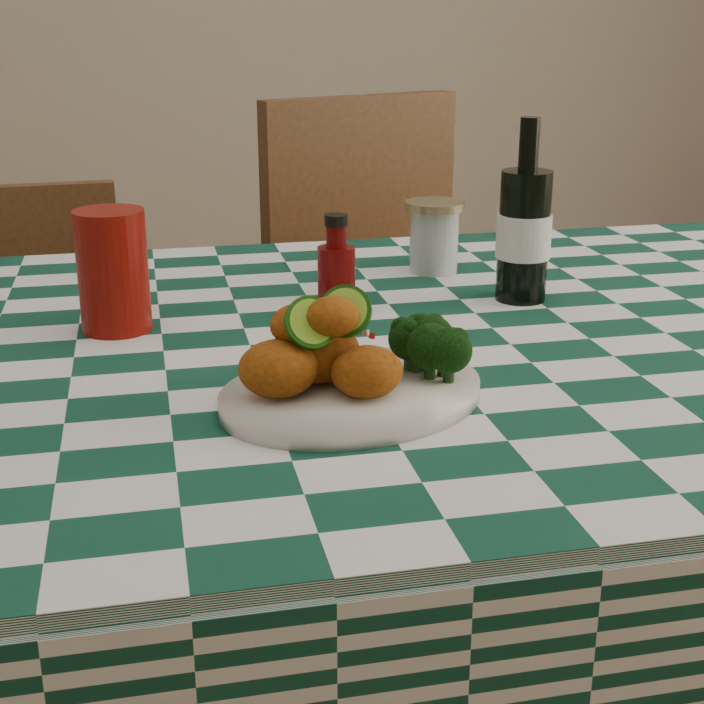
{
  "coord_description": "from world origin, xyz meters",
  "views": [
    {
      "loc": [
        -0.22,
        -1.11,
        1.17
      ],
      "look_at": [
        -0.02,
        -0.2,
        0.84
      ],
      "focal_mm": 50.0,
      "sensor_mm": 36.0,
      "label": 1
    }
  ],
  "objects": [
    {
      "name": "fried_chicken_pile",
      "position": [
        -0.04,
        -0.2,
        0.85
      ],
      "size": [
        0.15,
        0.11,
        0.1
      ],
      "primitive_type": null,
      "color": "#A85110",
      "rests_on": "plate"
    },
    {
      "name": "beer_bottle",
      "position": [
        0.29,
        0.11,
        0.91
      ],
      "size": [
        0.09,
        0.09,
        0.25
      ],
      "primitive_type": null,
      "rotation": [
        0.0,
        0.0,
        0.31
      ],
      "color": "black",
      "rests_on": "dining_table"
    },
    {
      "name": "mason_jar",
      "position": [
        0.21,
        0.28,
        0.84
      ],
      "size": [
        0.11,
        0.11,
        0.11
      ],
      "primitive_type": null,
      "rotation": [
        0.0,
        0.0,
        0.21
      ],
      "color": "#B2BCBA",
      "rests_on": "dining_table"
    },
    {
      "name": "broccoli_side",
      "position": [
        0.07,
        -0.19,
        0.83
      ],
      "size": [
        0.08,
        0.08,
        0.06
      ],
      "primitive_type": null,
      "color": "black",
      "rests_on": "plate"
    },
    {
      "name": "red_tumbler",
      "position": [
        -0.26,
        0.09,
        0.86
      ],
      "size": [
        0.1,
        0.1,
        0.15
      ],
      "primitive_type": "cylinder",
      "rotation": [
        0.0,
        0.0,
        0.1
      ],
      "color": "maroon",
      "rests_on": "dining_table"
    },
    {
      "name": "plate",
      "position": [
        -0.02,
        -0.2,
        0.8
      ],
      "size": [
        0.34,
        0.3,
        0.02
      ],
      "primitive_type": null,
      "rotation": [
        0.0,
        0.0,
        0.33
      ],
      "color": "silver",
      "rests_on": "dining_table"
    },
    {
      "name": "dining_table",
      "position": [
        0.0,
        0.0,
        0.39
      ],
      "size": [
        1.66,
        1.06,
        0.79
      ],
      "primitive_type": null,
      "color": "#114131",
      "rests_on": "ground"
    },
    {
      "name": "ketchup_bottle",
      "position": [
        0.04,
        0.17,
        0.85
      ],
      "size": [
        0.06,
        0.06,
        0.12
      ],
      "primitive_type": null,
      "rotation": [
        0.0,
        0.0,
        0.19
      ],
      "color": "#5C0504",
      "rests_on": "dining_table"
    },
    {
      "name": "wooden_chair_left",
      "position": [
        -0.45,
        0.71,
        0.42
      ],
      "size": [
        0.4,
        0.42,
        0.84
      ],
      "primitive_type": null,
      "rotation": [
        0.0,
        0.0,
        0.05
      ],
      "color": "#472814",
      "rests_on": "ground"
    },
    {
      "name": "wooden_chair_right",
      "position": [
        0.31,
        0.71,
        0.5
      ],
      "size": [
        0.59,
        0.6,
        1.0
      ],
      "primitive_type": null,
      "rotation": [
        0.0,
        0.0,
        0.33
      ],
      "color": "#472814",
      "rests_on": "ground"
    }
  ]
}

